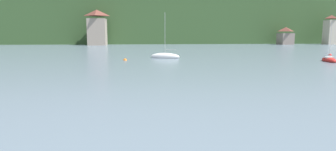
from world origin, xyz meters
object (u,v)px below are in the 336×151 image
Objects in this scene: mooring_buoy_mid at (125,60)px; shore_building_westcentral at (285,36)px; shore_building_west at (97,28)px; sailboat_far_0 at (329,60)px; mooring_buoy_near at (330,55)px; shore_building_central at (331,30)px; sailboat_far_6 at (165,57)px.

shore_building_westcentral is at bearing 46.89° from mooring_buoy_mid.
shore_building_west reaches higher than sailboat_far_0.
shore_building_westcentral is at bearing 72.13° from mooring_buoy_near.
shore_building_central is 88.16m from mooring_buoy_mid.
mooring_buoy_mid is at bearing -78.01° from shore_building_west.
mooring_buoy_near is at bearing -107.87° from shore_building_westcentral.
shore_building_central is at bearing 56.75° from mooring_buoy_near.
mooring_buoy_mid is (-52.32, -55.90, -2.90)m from shore_building_westcentral.
sailboat_far_0 is 29.28m from mooring_buoy_mid.
shore_building_westcentral is 0.79× the size of sailboat_far_6.
shore_building_westcentral reaches higher than mooring_buoy_near.
shore_building_westcentral is 11.09× the size of mooring_buoy_mid.
sailboat_far_0 is (40.91, -60.87, -5.36)m from shore_building_west.
shore_building_central is at bearing -0.69° from shore_building_west.
sailboat_far_0 is (-23.38, -60.37, -2.68)m from shore_building_westcentral.
sailboat_far_6 is at bearing -139.95° from shore_building_central.
shore_building_west is 56.52m from sailboat_far_6.
sailboat_far_0 reaches higher than mooring_buoy_near.
sailboat_far_6 is at bearing -173.27° from mooring_buoy_near.
sailboat_far_0 is at bearing -8.79° from mooring_buoy_mid.
shore_building_west reaches higher than mooring_buoy_mid.
sailboat_far_0 is 23.99m from sailboat_far_6.
shore_building_west is at bearing 179.31° from shore_building_central.
shore_building_westcentral is 70.14m from sailboat_far_6.
shore_building_central reaches higher than mooring_buoy_near.
sailboat_far_6 is (-46.14, -52.77, -2.63)m from shore_building_westcentral.
mooring_buoy_mid is at bearing 49.21° from sailboat_far_6.
shore_building_central is 18.84× the size of mooring_buoy_mid.
shore_building_west is 1.93× the size of shore_building_westcentral.
sailboat_far_0 is at bearing -176.10° from sailboat_far_6.
shore_building_westcentral is at bearing -0.45° from shore_building_west.
mooring_buoy_mid is (-6.18, -3.13, -0.28)m from sailboat_far_6.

